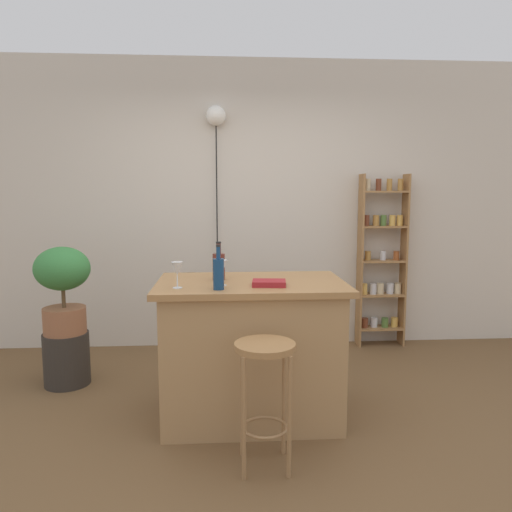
{
  "coord_description": "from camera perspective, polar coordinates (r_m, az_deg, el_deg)",
  "views": [
    {
      "loc": [
        -0.18,
        -2.87,
        1.52
      ],
      "look_at": [
        0.05,
        0.55,
        1.07
      ],
      "focal_mm": 33.99,
      "sensor_mm": 36.0,
      "label": 1
    }
  ],
  "objects": [
    {
      "name": "spice_shelf",
      "position": [
        4.96,
        14.6,
        -0.59
      ],
      "size": [
        0.46,
        0.18,
        1.7
      ],
      "color": "#9E7042",
      "rests_on": "ground"
    },
    {
      "name": "bottle_vinegar",
      "position": [
        2.95,
        -4.43,
        -1.98
      ],
      "size": [
        0.07,
        0.07,
        0.28
      ],
      "color": "navy",
      "rests_on": "kitchen_counter"
    },
    {
      "name": "ground",
      "position": [
        3.25,
        -0.25,
        -20.46
      ],
      "size": [
        12.0,
        12.0,
        0.0
      ],
      "primitive_type": "plane",
      "color": "brown"
    },
    {
      "name": "kitchen_counter",
      "position": [
        3.34,
        -0.58,
        -10.87
      ],
      "size": [
        1.25,
        0.8,
        0.94
      ],
      "color": "#A87F51",
      "rests_on": "ground"
    },
    {
      "name": "bottle_wine_red",
      "position": [
        3.29,
        -4.41,
        -1.11
      ],
      "size": [
        0.08,
        0.08,
        0.26
      ],
      "color": "#5B2319",
      "rests_on": "kitchen_counter"
    },
    {
      "name": "potted_plant",
      "position": [
        4.08,
        -21.79,
        -3.01
      ],
      "size": [
        0.43,
        0.38,
        0.69
      ],
      "color": "#935B3D",
      "rests_on": "plant_stool"
    },
    {
      "name": "wine_glass_left",
      "position": [
        3.07,
        -4.04,
        -1.34
      ],
      "size": [
        0.07,
        0.07,
        0.16
      ],
      "color": "silver",
      "rests_on": "kitchen_counter"
    },
    {
      "name": "pendant_globe_light",
      "position": [
        4.76,
        -4.73,
        15.55
      ],
      "size": [
        0.19,
        0.19,
        2.34
      ],
      "color": "black",
      "rests_on": "ground"
    },
    {
      "name": "cookbook",
      "position": [
        3.07,
        1.54,
        -3.21
      ],
      "size": [
        0.22,
        0.17,
        0.03
      ],
      "primitive_type": "cube",
      "rotation": [
        0.0,
        0.0,
        -0.1
      ],
      "color": "maroon",
      "rests_on": "kitchen_counter"
    },
    {
      "name": "back_wall",
      "position": [
        4.82,
        -1.71,
        5.98
      ],
      "size": [
        6.4,
        0.1,
        2.8
      ],
      "primitive_type": "cube",
      "color": "beige",
      "rests_on": "ground"
    },
    {
      "name": "plant_stool",
      "position": [
        4.22,
        -21.38,
        -11.18
      ],
      "size": [
        0.36,
        0.36,
        0.42
      ],
      "primitive_type": "cylinder",
      "color": "#2D2823",
      "rests_on": "ground"
    },
    {
      "name": "bar_stool",
      "position": [
        2.73,
        1.06,
        -13.91
      ],
      "size": [
        0.34,
        0.34,
        0.71
      ],
      "color": "#997047",
      "rests_on": "ground"
    },
    {
      "name": "wine_glass_center",
      "position": [
        3.02,
        -9.27,
        -1.57
      ],
      "size": [
        0.07,
        0.07,
        0.16
      ],
      "color": "silver",
      "rests_on": "kitchen_counter"
    }
  ]
}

